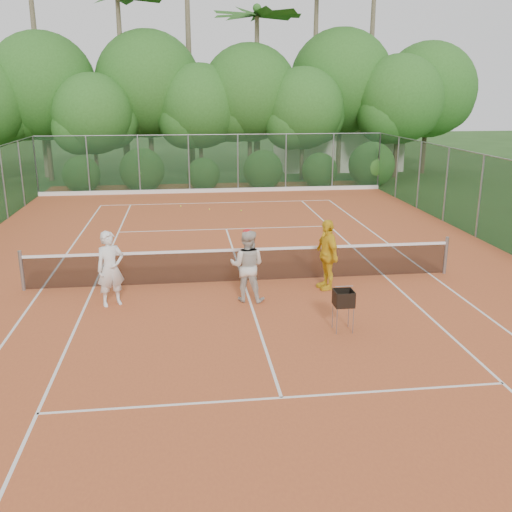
{
  "coord_description": "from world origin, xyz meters",
  "views": [
    {
      "loc": [
        -1.55,
        -15.13,
        5.16
      ],
      "look_at": [
        0.21,
        -1.2,
        1.1
      ],
      "focal_mm": 40.0,
      "sensor_mm": 36.0,
      "label": 1
    }
  ],
  "objects_px": {
    "player_center_grp": "(247,266)",
    "ball_hopper": "(344,299)",
    "player_yellow": "(327,254)",
    "player_white": "(111,269)"
  },
  "relations": [
    {
      "from": "player_center_grp",
      "to": "ball_hopper",
      "type": "height_order",
      "value": "player_center_grp"
    },
    {
      "from": "player_center_grp",
      "to": "player_yellow",
      "type": "distance_m",
      "value": 2.31
    },
    {
      "from": "player_center_grp",
      "to": "ball_hopper",
      "type": "xyz_separation_m",
      "value": [
        1.89,
        -2.18,
        -0.18
      ]
    },
    {
      "from": "player_white",
      "to": "player_center_grp",
      "type": "relative_size",
      "value": 1.01
    },
    {
      "from": "player_center_grp",
      "to": "player_yellow",
      "type": "relative_size",
      "value": 0.99
    },
    {
      "from": "player_white",
      "to": "player_center_grp",
      "type": "xyz_separation_m",
      "value": [
        3.38,
        -0.1,
        -0.02
      ]
    },
    {
      "from": "player_white",
      "to": "player_center_grp",
      "type": "distance_m",
      "value": 3.38
    },
    {
      "from": "player_white",
      "to": "player_yellow",
      "type": "distance_m",
      "value": 5.62
    },
    {
      "from": "player_yellow",
      "to": "player_white",
      "type": "bearing_deg",
      "value": -95.72
    },
    {
      "from": "player_white",
      "to": "ball_hopper",
      "type": "xyz_separation_m",
      "value": [
        5.27,
        -2.29,
        -0.2
      ]
    }
  ]
}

